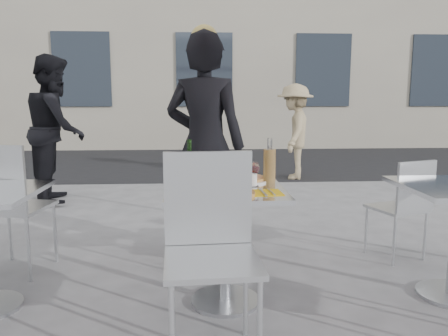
{
  "coord_description": "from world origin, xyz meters",
  "views": [
    {
      "loc": [
        -0.16,
        -2.63,
        1.29
      ],
      "look_at": [
        0.0,
        0.15,
        0.85
      ],
      "focal_mm": 35.0,
      "sensor_mm": 36.0,
      "label": 1
    }
  ],
  "objects": [
    {
      "name": "sugar_shaker",
      "position": [
        0.17,
        0.05,
        0.8
      ],
      "size": [
        0.06,
        0.06,
        0.11
      ],
      "color": "white",
      "rests_on": "main_table"
    },
    {
      "name": "wineglass_white_b",
      "position": [
        0.02,
        0.12,
        0.86
      ],
      "size": [
        0.07,
        0.07,
        0.16
      ],
      "color": "white",
      "rests_on": "main_table"
    },
    {
      "name": "pedestrian_a",
      "position": [
        -1.95,
        2.98,
        0.92
      ],
      "size": [
        0.86,
        1.01,
        1.83
      ],
      "primitive_type": "imported",
      "rotation": [
        0.0,
        0.0,
        1.77
      ],
      "color": "black",
      "rests_on": "ground"
    },
    {
      "name": "chair_far",
      "position": [
        -0.07,
        0.52,
        0.5
      ],
      "size": [
        0.42,
        0.43,
        0.85
      ],
      "rotation": [
        0.0,
        0.0,
        3.24
      ],
      "color": "silver",
      "rests_on": "ground"
    },
    {
      "name": "street_asphalt",
      "position": [
        0.0,
        6.5,
        0.0
      ],
      "size": [
        24.0,
        5.0,
        0.0
      ],
      "primitive_type": "cube",
      "color": "black",
      "rests_on": "ground"
    },
    {
      "name": "side_chair_rfar",
      "position": [
        1.47,
        0.66,
        0.49
      ],
      "size": [
        0.48,
        0.49,
        0.82
      ],
      "rotation": [
        0.0,
        0.0,
        3.48
      ],
      "color": "silver",
      "rests_on": "ground"
    },
    {
      "name": "wineglass_white_a",
      "position": [
        -0.12,
        -0.01,
        0.86
      ],
      "size": [
        0.07,
        0.07,
        0.16
      ],
      "color": "white",
      "rests_on": "main_table"
    },
    {
      "name": "ground",
      "position": [
        0.0,
        0.0,
        0.0
      ],
      "size": [
        80.0,
        80.0,
        0.0
      ],
      "primitive_type": "plane",
      "color": "slate"
    },
    {
      "name": "pedestrian_b",
      "position": [
        1.39,
        4.33,
        0.76
      ],
      "size": [
        0.81,
        1.1,
        1.53
      ],
      "primitive_type": "imported",
      "rotation": [
        0.0,
        0.0,
        4.44
      ],
      "color": "tan",
      "rests_on": "ground"
    },
    {
      "name": "woman_diner",
      "position": [
        -0.11,
        0.95,
        0.91
      ],
      "size": [
        0.77,
        0.62,
        1.82
      ],
      "primitive_type": "imported",
      "rotation": [
        0.0,
        0.0,
        2.84
      ],
      "color": "black",
      "rests_on": "ground"
    },
    {
      "name": "wine_bottle",
      "position": [
        -0.22,
        0.07,
        0.86
      ],
      "size": [
        0.08,
        0.07,
        0.29
      ],
      "color": "#224D1D",
      "rests_on": "main_table"
    },
    {
      "name": "carafe",
      "position": [
        0.3,
        0.16,
        0.87
      ],
      "size": [
        0.08,
        0.08,
        0.29
      ],
      "color": "#DCAC5D",
      "rests_on": "main_table"
    },
    {
      "name": "side_chair_lfar",
      "position": [
        -1.54,
        0.52,
        0.58
      ],
      "size": [
        0.52,
        0.53,
        0.98
      ],
      "rotation": [
        0.0,
        0.0,
        2.97
      ],
      "color": "silver",
      "rests_on": "ground"
    },
    {
      "name": "pizza_far",
      "position": [
        0.13,
        0.21,
        0.77
      ],
      "size": [
        0.33,
        0.33,
        0.03
      ],
      "color": "white",
      "rests_on": "main_table"
    },
    {
      "name": "salad_plate",
      "position": [
        0.02,
        0.06,
        0.79
      ],
      "size": [
        0.22,
        0.22,
        0.09
      ],
      "color": "white",
      "rests_on": "main_table"
    },
    {
      "name": "wineglass_red_a",
      "position": [
        0.03,
        0.04,
        0.86
      ],
      "size": [
        0.07,
        0.07,
        0.16
      ],
      "color": "white",
      "rests_on": "main_table"
    },
    {
      "name": "wineglass_red_b",
      "position": [
        0.18,
        0.04,
        0.86
      ],
      "size": [
        0.07,
        0.07,
        0.16
      ],
      "color": "white",
      "rests_on": "main_table"
    },
    {
      "name": "chair_near",
      "position": [
        -0.11,
        -0.5,
        0.61
      ],
      "size": [
        0.49,
        0.5,
        1.02
      ],
      "rotation": [
        0.0,
        0.0,
        0.06
      ],
      "color": "silver",
      "rests_on": "ground"
    },
    {
      "name": "pizza_near",
      "position": [
        -0.0,
        -0.19,
        0.76
      ],
      "size": [
        0.32,
        0.32,
        0.02
      ],
      "color": "tan",
      "rests_on": "main_table"
    },
    {
      "name": "napkin_right",
      "position": [
        0.23,
        -0.16,
        0.75
      ],
      "size": [
        0.19,
        0.2,
        0.01
      ],
      "rotation": [
        0.0,
        0.0,
        0.06
      ],
      "color": "yellow",
      "rests_on": "main_table"
    },
    {
      "name": "napkin_left",
      "position": [
        -0.23,
        -0.23,
        0.75
      ],
      "size": [
        0.21,
        0.21,
        0.01
      ],
      "rotation": [
        0.0,
        0.0,
        -0.21
      ],
      "color": "yellow",
      "rests_on": "main_table"
    },
    {
      "name": "main_table",
      "position": [
        0.0,
        0.0,
        0.54
      ],
      "size": [
        0.72,
        0.72,
        0.75
      ],
      "color": "#B7BABF",
      "rests_on": "ground"
    }
  ]
}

